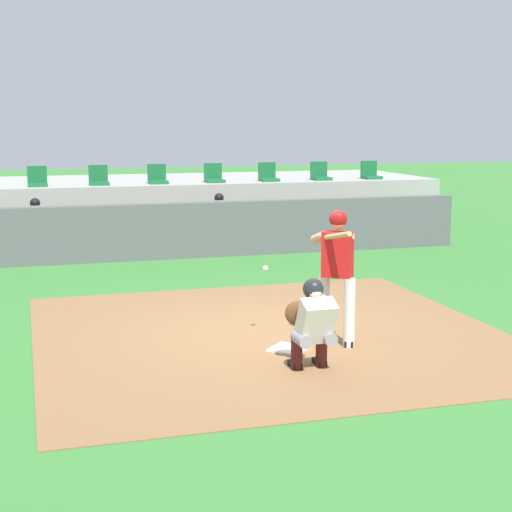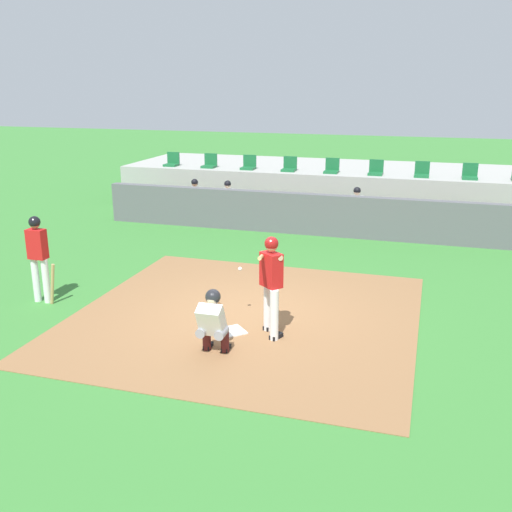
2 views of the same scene
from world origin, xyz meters
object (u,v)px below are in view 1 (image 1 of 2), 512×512
at_px(stadium_seat_5, 214,177).
at_px(stadium_seat_7, 320,175).
at_px(stadium_seat_3, 99,179).
at_px(stadium_seat_6, 268,176).
at_px(catcher_crouched, 312,321).
at_px(stadium_seat_2, 37,181).
at_px(dugout_player_2, 221,221).
at_px(dugout_player_1, 36,227).
at_px(stadium_seat_8, 371,174).
at_px(home_plate, 289,349).
at_px(batter_at_plate, 337,268).
at_px(stadium_seat_4, 158,178).

relative_size(stadium_seat_5, stadium_seat_7, 1.00).
bearing_deg(stadium_seat_7, stadium_seat_3, 180.00).
bearing_deg(stadium_seat_6, catcher_crouched, -104.71).
relative_size(catcher_crouched, stadium_seat_7, 4.16).
bearing_deg(stadium_seat_2, dugout_player_2, -26.99).
distance_m(dugout_player_1, stadium_seat_2, 2.21).
relative_size(stadium_seat_2, stadium_seat_5, 1.00).
bearing_deg(stadium_seat_5, stadium_seat_8, 0.00).
bearing_deg(stadium_seat_7, dugout_player_2, -147.78).
bearing_deg(dugout_player_1, home_plate, -69.83).
bearing_deg(dugout_player_1, stadium_seat_3, 52.74).
bearing_deg(batter_at_plate, stadium_seat_3, 101.97).
xyz_separation_m(home_plate, dugout_player_2, (1.11, 8.14, 0.65)).
bearing_deg(stadium_seat_5, batter_at_plate, -94.26).
distance_m(batter_at_plate, stadium_seat_6, 10.33).
relative_size(home_plate, stadium_seat_6, 0.92).
bearing_deg(batter_at_plate, home_plate, -172.05).
distance_m(stadium_seat_2, stadium_seat_6, 5.78).
relative_size(stadium_seat_3, stadium_seat_6, 1.00).
relative_size(stadium_seat_2, stadium_seat_6, 1.00).
distance_m(dugout_player_2, stadium_seat_6, 2.84).
xyz_separation_m(stadium_seat_2, stadium_seat_4, (2.89, 0.00, 0.00)).
bearing_deg(stadium_seat_7, dugout_player_1, -164.48).
relative_size(dugout_player_2, stadium_seat_3, 2.71).
xyz_separation_m(stadium_seat_2, stadium_seat_5, (4.33, 0.00, 0.00)).
bearing_deg(catcher_crouched, stadium_seat_6, 75.29).
xyz_separation_m(dugout_player_2, stadium_seat_8, (4.67, 2.03, 0.86)).
bearing_deg(dugout_player_1, stadium_seat_2, 87.10).
relative_size(home_plate, stadium_seat_3, 0.92).
distance_m(dugout_player_1, stadium_seat_6, 6.28).
bearing_deg(stadium_seat_5, catcher_crouched, -97.51).
height_order(batter_at_plate, stadium_seat_6, stadium_seat_6).
bearing_deg(stadium_seat_6, home_plate, -105.84).
distance_m(batter_at_plate, dugout_player_1, 8.86).
distance_m(catcher_crouched, stadium_seat_6, 11.46).
xyz_separation_m(stadium_seat_5, stadium_seat_6, (1.44, 0.00, 0.00)).
distance_m(stadium_seat_2, stadium_seat_7, 7.22).
bearing_deg(stadium_seat_8, stadium_seat_7, 180.00).
bearing_deg(catcher_crouched, batter_at_plate, 54.01).
relative_size(stadium_seat_6, stadium_seat_7, 1.00).
bearing_deg(catcher_crouched, stadium_seat_8, 62.35).
distance_m(home_plate, stadium_seat_6, 10.69).
bearing_deg(stadium_seat_2, stadium_seat_7, 0.00).
relative_size(catcher_crouched, dugout_player_2, 1.53).
bearing_deg(batter_at_plate, stadium_seat_8, 63.24).
height_order(batter_at_plate, stadium_seat_4, stadium_seat_4).
relative_size(batter_at_plate, stadium_seat_2, 3.76).
height_order(dugout_player_2, stadium_seat_7, stadium_seat_7).
relative_size(batter_at_plate, dugout_player_1, 1.39).
height_order(dugout_player_1, stadium_seat_5, stadium_seat_5).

